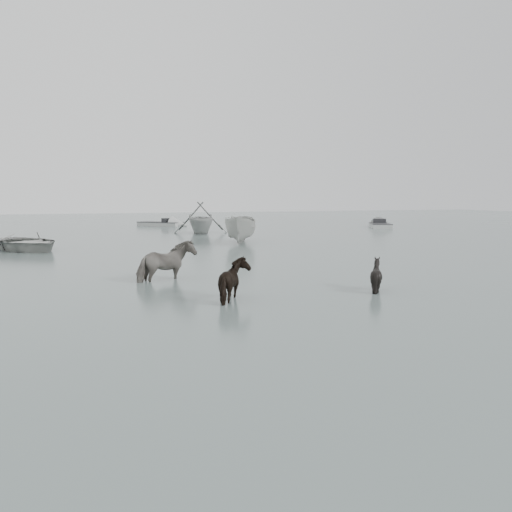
# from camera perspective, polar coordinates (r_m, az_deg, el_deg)

# --- Properties ---
(ground) EXTENTS (140.00, 140.00, 0.00)m
(ground) POSITION_cam_1_polar(r_m,az_deg,el_deg) (14.90, -1.01, -3.86)
(ground) COLOR #495754
(ground) RESTS_ON ground
(pony_pinto) EXTENTS (2.16, 1.61, 1.66)m
(pony_pinto) POSITION_cam_1_polar(r_m,az_deg,el_deg) (16.70, -10.29, 0.08)
(pony_pinto) COLOR black
(pony_pinto) RESTS_ON ground
(pony_dark) EXTENTS (1.23, 1.41, 1.35)m
(pony_dark) POSITION_cam_1_polar(r_m,az_deg,el_deg) (13.36, -2.28, -2.17)
(pony_dark) COLOR black
(pony_dark) RESTS_ON ground
(pony_black) EXTENTS (1.26, 1.17, 1.18)m
(pony_black) POSITION_cam_1_polar(r_m,az_deg,el_deg) (15.16, 13.59, -1.62)
(pony_black) COLOR black
(pony_black) RESTS_ON ground
(rowboat_lead) EXTENTS (5.63, 6.11, 1.03)m
(rowboat_lead) POSITION_cam_1_polar(r_m,az_deg,el_deg) (28.13, -24.84, 1.63)
(rowboat_lead) COLOR #A1A19D
(rowboat_lead) RESTS_ON ground
(rowboat_trail) EXTENTS (4.93, 5.45, 2.50)m
(rowboat_trail) POSITION_cam_1_polar(r_m,az_deg,el_deg) (37.58, -6.34, 4.51)
(rowboat_trail) COLOR #B0B2B0
(rowboat_trail) RESTS_ON ground
(boat_small) EXTENTS (3.49, 4.97, 1.80)m
(boat_small) POSITION_cam_1_polar(r_m,az_deg,el_deg) (29.65, -1.69, 3.25)
(boat_small) COLOR #ADAEA9
(boat_small) RESTS_ON ground
(skiff_port) EXTENTS (3.90, 5.64, 0.75)m
(skiff_port) POSITION_cam_1_polar(r_m,az_deg,el_deg) (45.54, 14.01, 3.65)
(skiff_port) COLOR #B0B3B1
(skiff_port) RESTS_ON ground
(skiff_mid) EXTENTS (5.38, 5.19, 0.75)m
(skiff_mid) POSITION_cam_1_polar(r_m,az_deg,el_deg) (47.27, -10.85, 3.84)
(skiff_mid) COLOR #A5A7A5
(skiff_mid) RESTS_ON ground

